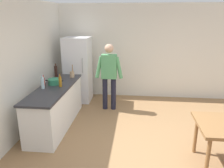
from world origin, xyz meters
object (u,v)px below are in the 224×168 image
object	(u,v)px
bottle_oil_amber	(60,82)
utensil_jar	(72,74)
refrigerator	(78,70)
bottle_water_clear	(43,83)
bottle_wine_dark	(56,71)
cooking_pot	(54,82)
bottle_sauce_red	(43,82)
person	(109,73)

from	to	relation	value
bottle_oil_amber	utensil_jar	bearing A→B (deg)	87.18
refrigerator	bottle_water_clear	world-z (taller)	refrigerator
bottle_water_clear	bottle_wine_dark	world-z (taller)	bottle_wine_dark
utensil_jar	bottle_wine_dark	distance (m)	0.41
cooking_pot	bottle_sauce_red	bearing A→B (deg)	-141.38
utensil_jar	bottle_oil_amber	xyz separation A→B (m)	(-0.04, -0.78, 0.04)
refrigerator	bottle_sauce_red	bearing A→B (deg)	-102.89
refrigerator	bottle_sauce_red	world-z (taller)	refrigerator
bottle_water_clear	bottle_oil_amber	world-z (taller)	bottle_water_clear
person	bottle_wine_dark	distance (m)	1.32
bottle_sauce_red	refrigerator	bearing A→B (deg)	77.11
bottle_sauce_red	bottle_oil_amber	distance (m)	0.38
utensil_jar	bottle_sauce_red	size ratio (longest dim) A/B	1.33
bottle_wine_dark	bottle_oil_amber	bearing A→B (deg)	-64.58
person	bottle_sauce_red	size ratio (longest dim) A/B	7.08
refrigerator	bottle_oil_amber	xyz separation A→B (m)	(0.03, -1.58, 0.12)
utensil_jar	bottle_wine_dark	world-z (taller)	bottle_wine_dark
bottle_sauce_red	bottle_water_clear	bearing A→B (deg)	-71.76
bottle_sauce_red	bottle_oil_amber	bearing A→B (deg)	-3.49
utensil_jar	bottle_sauce_red	distance (m)	0.86
bottle_wine_dark	person	bearing A→B (deg)	11.13
bottle_water_clear	bottle_wine_dark	distance (m)	0.93
refrigerator	utensil_jar	world-z (taller)	refrigerator
bottle_water_clear	cooking_pot	bearing A→B (deg)	69.61
refrigerator	cooking_pot	xyz separation A→B (m)	(-0.17, -1.40, 0.06)
cooking_pot	utensil_jar	bearing A→B (deg)	68.90
utensil_jar	cooking_pot	bearing A→B (deg)	-111.10
refrigerator	person	bearing A→B (deg)	-30.23
bottle_sauce_red	bottle_oil_amber	world-z (taller)	bottle_oil_amber
cooking_pot	bottle_wine_dark	size ratio (longest dim) A/B	1.18
person	cooking_pot	size ratio (longest dim) A/B	4.25
refrigerator	cooking_pot	size ratio (longest dim) A/B	4.50
person	utensil_jar	world-z (taller)	person
person	bottle_water_clear	distance (m)	1.72
bottle_oil_amber	bottle_wine_dark	world-z (taller)	bottle_wine_dark
person	utensil_jar	xyz separation A→B (m)	(-0.89, -0.25, 0.00)
bottle_wine_dark	cooking_pot	bearing A→B (deg)	-74.09
refrigerator	bottle_water_clear	distance (m)	1.77
refrigerator	person	size ratio (longest dim) A/B	1.06
utensil_jar	bottle_oil_amber	size ratio (longest dim) A/B	1.14
cooking_pot	bottle_wine_dark	world-z (taller)	bottle_wine_dark
utensil_jar	bottle_water_clear	distance (m)	1.01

